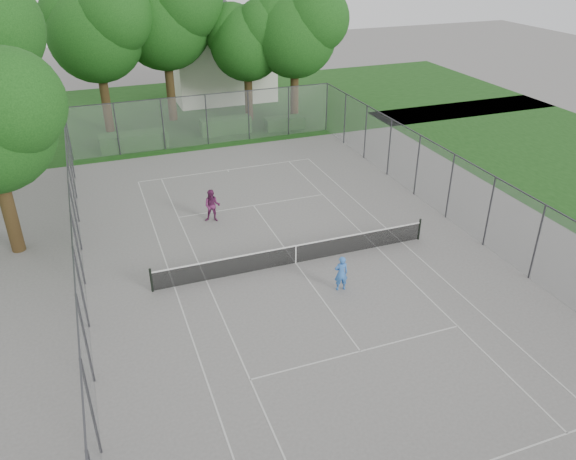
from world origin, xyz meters
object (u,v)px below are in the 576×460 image
object	(u,v)px
tennis_net	(296,253)
girl_player	(341,273)
woman_player	(212,206)
house	(220,49)

from	to	relation	value
tennis_net	girl_player	distance (m)	2.79
girl_player	woman_player	bearing A→B (deg)	-58.61
tennis_net	woman_player	distance (m)	5.95
girl_player	woman_player	distance (m)	8.71
girl_player	woman_player	xyz separation A→B (m)	(-3.49, 7.98, 0.07)
tennis_net	girl_player	bearing A→B (deg)	-68.78
tennis_net	house	size ratio (longest dim) A/B	1.24
house	girl_player	xyz separation A→B (m)	(-3.07, -31.39, -3.40)
house	woman_player	size ratio (longest dim) A/B	6.05
tennis_net	house	xyz separation A→B (m)	(4.08, 28.81, 3.68)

